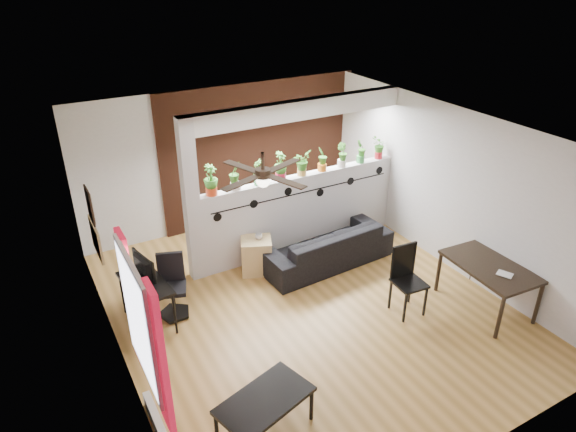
{
  "coord_description": "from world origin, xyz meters",
  "views": [
    {
      "loc": [
        -3.22,
        -5.2,
        4.59
      ],
      "look_at": [
        0.04,
        0.6,
        1.19
      ],
      "focal_mm": 32.0,
      "sensor_mm": 36.0,
      "label": 1
    }
  ],
  "objects_px": {
    "potted_plant_4": "(302,162)",
    "dining_table": "(490,270)",
    "office_chair": "(172,289)",
    "coffee_table": "(265,402)",
    "potted_plant_1": "(235,175)",
    "potted_plant_6": "(342,154)",
    "ceiling_fan": "(263,176)",
    "folding_chair": "(406,273)",
    "sofa": "(326,246)",
    "cup": "(259,236)",
    "potted_plant_8": "(379,147)",
    "cube_shelf": "(256,256)",
    "potted_plant_5": "(322,158)",
    "potted_plant_7": "(361,151)",
    "computer_desk": "(145,286)",
    "potted_plant_0": "(211,179)",
    "potted_plant_3": "(281,165)",
    "potted_plant_2": "(258,171)"
  },
  "relations": [
    {
      "from": "dining_table",
      "to": "potted_plant_8",
      "type": "bearing_deg",
      "value": 87.0
    },
    {
      "from": "potted_plant_3",
      "to": "cube_shelf",
      "type": "distance_m",
      "value": 1.49
    },
    {
      "from": "cup",
      "to": "folding_chair",
      "type": "bearing_deg",
      "value": -54.63
    },
    {
      "from": "sofa",
      "to": "computer_desk",
      "type": "distance_m",
      "value": 3.0
    },
    {
      "from": "potted_plant_4",
      "to": "potted_plant_7",
      "type": "xyz_separation_m",
      "value": [
        1.19,
        -0.0,
        -0.01
      ]
    },
    {
      "from": "potted_plant_5",
      "to": "cup",
      "type": "bearing_deg",
      "value": -166.1
    },
    {
      "from": "potted_plant_5",
      "to": "coffee_table",
      "type": "xyz_separation_m",
      "value": [
        -2.73,
        -3.2,
        -1.15
      ]
    },
    {
      "from": "potted_plant_6",
      "to": "computer_desk",
      "type": "height_order",
      "value": "potted_plant_6"
    },
    {
      "from": "potted_plant_1",
      "to": "ceiling_fan",
      "type": "bearing_deg",
      "value": -102.98
    },
    {
      "from": "potted_plant_4",
      "to": "sofa",
      "type": "relative_size",
      "value": 0.2
    },
    {
      "from": "potted_plant_2",
      "to": "potted_plant_3",
      "type": "height_order",
      "value": "potted_plant_3"
    },
    {
      "from": "potted_plant_4",
      "to": "office_chair",
      "type": "xyz_separation_m",
      "value": [
        -2.53,
        -0.74,
        -1.17
      ]
    },
    {
      "from": "cube_shelf",
      "to": "computer_desk",
      "type": "height_order",
      "value": "computer_desk"
    },
    {
      "from": "potted_plant_3",
      "to": "potted_plant_4",
      "type": "xyz_separation_m",
      "value": [
        0.4,
        0.0,
        -0.02
      ]
    },
    {
      "from": "cube_shelf",
      "to": "coffee_table",
      "type": "xyz_separation_m",
      "value": [
        -1.3,
        -2.86,
        0.13
      ]
    },
    {
      "from": "potted_plant_0",
      "to": "office_chair",
      "type": "xyz_separation_m",
      "value": [
        -0.95,
        -0.74,
        -1.2
      ]
    },
    {
      "from": "office_chair",
      "to": "folding_chair",
      "type": "distance_m",
      "value": 3.28
    },
    {
      "from": "potted_plant_6",
      "to": "potted_plant_7",
      "type": "relative_size",
      "value": 1.02
    },
    {
      "from": "potted_plant_8",
      "to": "sofa",
      "type": "bearing_deg",
      "value": -156.25
    },
    {
      "from": "ceiling_fan",
      "to": "potted_plant_7",
      "type": "distance_m",
      "value": 3.4
    },
    {
      "from": "potted_plant_0",
      "to": "dining_table",
      "type": "distance_m",
      "value": 4.22
    },
    {
      "from": "potted_plant_7",
      "to": "office_chair",
      "type": "relative_size",
      "value": 0.44
    },
    {
      "from": "computer_desk",
      "to": "coffee_table",
      "type": "height_order",
      "value": "computer_desk"
    },
    {
      "from": "potted_plant_7",
      "to": "computer_desk",
      "type": "height_order",
      "value": "potted_plant_7"
    },
    {
      "from": "cup",
      "to": "potted_plant_6",
      "type": "bearing_deg",
      "value": 10.88
    },
    {
      "from": "ceiling_fan",
      "to": "computer_desk",
      "type": "relative_size",
      "value": 1.22
    },
    {
      "from": "office_chair",
      "to": "potted_plant_6",
      "type": "bearing_deg",
      "value": 12.63
    },
    {
      "from": "potted_plant_4",
      "to": "dining_table",
      "type": "bearing_deg",
      "value": -62.77
    },
    {
      "from": "potted_plant_0",
      "to": "dining_table",
      "type": "height_order",
      "value": "potted_plant_0"
    },
    {
      "from": "potted_plant_0",
      "to": "cup",
      "type": "relative_size",
      "value": 4.18
    },
    {
      "from": "potted_plant_1",
      "to": "potted_plant_2",
      "type": "relative_size",
      "value": 1.09
    },
    {
      "from": "office_chair",
      "to": "coffee_table",
      "type": "relative_size",
      "value": 0.81
    },
    {
      "from": "sofa",
      "to": "dining_table",
      "type": "relative_size",
      "value": 1.57
    },
    {
      "from": "ceiling_fan",
      "to": "potted_plant_3",
      "type": "relative_size",
      "value": 2.56
    },
    {
      "from": "potted_plant_4",
      "to": "coffee_table",
      "type": "height_order",
      "value": "potted_plant_4"
    },
    {
      "from": "potted_plant_1",
      "to": "potted_plant_7",
      "type": "xyz_separation_m",
      "value": [
        2.37,
        0.0,
        -0.02
      ]
    },
    {
      "from": "potted_plant_4",
      "to": "potted_plant_8",
      "type": "relative_size",
      "value": 1.08
    },
    {
      "from": "ceiling_fan",
      "to": "folding_chair",
      "type": "bearing_deg",
      "value": -12.84
    },
    {
      "from": "cube_shelf",
      "to": "potted_plant_5",
      "type": "bearing_deg",
      "value": 37.23
    },
    {
      "from": "folding_chair",
      "to": "computer_desk",
      "type": "bearing_deg",
      "value": 155.94
    },
    {
      "from": "potted_plant_6",
      "to": "sofa",
      "type": "distance_m",
      "value": 1.59
    },
    {
      "from": "potted_plant_4",
      "to": "dining_table",
      "type": "height_order",
      "value": "potted_plant_4"
    },
    {
      "from": "dining_table",
      "to": "potted_plant_5",
      "type": "bearing_deg",
      "value": 110.45
    },
    {
      "from": "folding_chair",
      "to": "cube_shelf",
      "type": "bearing_deg",
      "value": 126.35
    },
    {
      "from": "folding_chair",
      "to": "cup",
      "type": "bearing_deg",
      "value": 125.37
    },
    {
      "from": "cube_shelf",
      "to": "folding_chair",
      "type": "bearing_deg",
      "value": -29.85
    },
    {
      "from": "potted_plant_2",
      "to": "computer_desk",
      "type": "height_order",
      "value": "potted_plant_2"
    },
    {
      "from": "potted_plant_1",
      "to": "dining_table",
      "type": "xyz_separation_m",
      "value": [
        2.62,
        -2.79,
        -0.96
      ]
    },
    {
      "from": "potted_plant_5",
      "to": "office_chair",
      "type": "distance_m",
      "value": 3.24
    },
    {
      "from": "potted_plant_0",
      "to": "potted_plant_6",
      "type": "relative_size",
      "value": 1.17
    }
  ]
}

